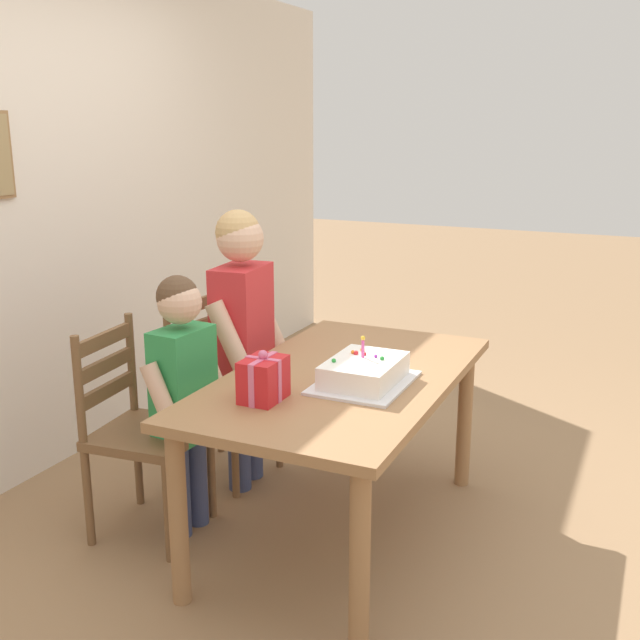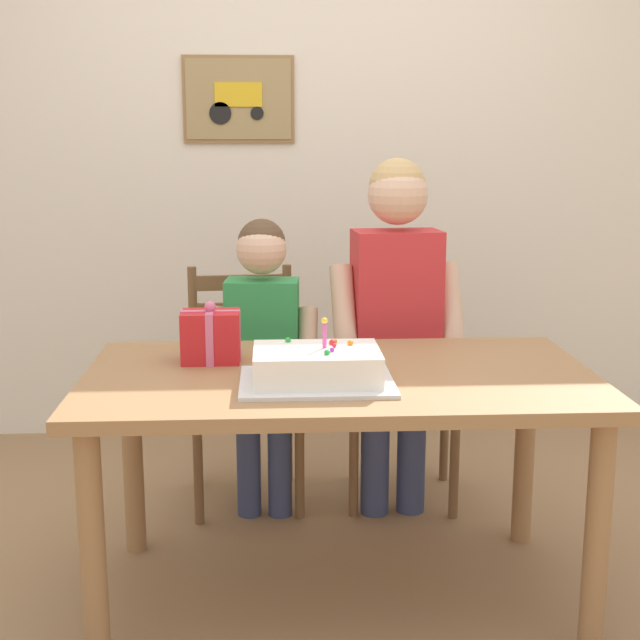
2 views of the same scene
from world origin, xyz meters
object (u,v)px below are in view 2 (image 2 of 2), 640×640
object	(u,v)px
chair_left	(244,385)
child_younger	(263,340)
dining_table	(339,402)
birthday_cake	(317,367)
gift_box_red_large	(211,336)
child_older	(396,303)
chair_right	(402,382)

from	to	relation	value
chair_left	child_younger	world-z (taller)	child_younger
dining_table	birthday_cake	size ratio (longest dim) A/B	3.49
dining_table	gift_box_red_large	bearing A→B (deg)	158.75
gift_box_red_large	child_older	world-z (taller)	child_older
birthday_cake	child_younger	distance (m)	0.77
dining_table	chair_left	bearing A→B (deg)	111.30
dining_table	chair_left	world-z (taller)	chair_left
dining_table	chair_right	distance (m)	0.88
birthday_cake	chair_left	distance (m)	1.01
birthday_cake	chair_left	size ratio (longest dim) A/B	0.48
birthday_cake	gift_box_red_large	distance (m)	0.42
dining_table	chair_right	bearing A→B (deg)	68.70
dining_table	gift_box_red_large	world-z (taller)	gift_box_red_large
child_younger	child_older	bearing A→B (deg)	-0.06
dining_table	child_older	size ratio (longest dim) A/B	1.13
dining_table	chair_right	xyz separation A→B (m)	(0.31, 0.80, -0.17)
chair_left	birthday_cake	bearing A→B (deg)	-75.55
birthday_cake	gift_box_red_large	xyz separation A→B (m)	(-0.32, 0.28, 0.03)
gift_box_red_large	chair_right	size ratio (longest dim) A/B	0.21
dining_table	chair_right	world-z (taller)	chair_right
child_older	child_younger	xyz separation A→B (m)	(-0.49, 0.00, -0.13)
birthday_cake	gift_box_red_large	bearing A→B (deg)	139.08
chair_left	child_older	distance (m)	0.70
birthday_cake	child_older	size ratio (longest dim) A/B	0.33
chair_left	chair_right	world-z (taller)	same
dining_table	birthday_cake	distance (m)	0.20
birthday_cake	dining_table	bearing A→B (deg)	58.78
dining_table	child_younger	distance (m)	0.67
chair_right	dining_table	bearing A→B (deg)	-111.30
gift_box_red_large	child_younger	xyz separation A→B (m)	(0.16, 0.47, -0.12)
gift_box_red_large	chair_left	world-z (taller)	gift_box_red_large
gift_box_red_large	chair_right	world-z (taller)	gift_box_red_large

